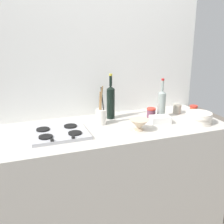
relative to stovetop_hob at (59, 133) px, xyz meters
name	(u,v)px	position (x,y,z in m)	size (l,w,h in m)	color
ground_plane	(112,223)	(0.42, 0.03, -0.91)	(6.00, 6.00, 0.00)	#6B6056
counter_block	(112,178)	(0.42, 0.03, -0.46)	(1.80, 0.70, 0.90)	beige
backsplash_panel	(97,84)	(0.42, 0.41, 0.26)	(1.90, 0.06, 2.34)	white
stovetop_hob	(59,133)	(0.00, 0.00, 0.00)	(0.41, 0.34, 0.04)	#B2B2B7
plate_stack	(199,118)	(1.11, -0.13, 0.03)	(0.21, 0.22, 0.09)	silver
wine_bottle_leftmost	(162,103)	(0.90, 0.11, 0.11)	(0.07, 0.07, 0.34)	gray
wine_bottle_mid_left	(111,101)	(0.48, 0.23, 0.13)	(0.07, 0.07, 0.38)	black
mixing_bowl	(139,124)	(0.58, -0.11, 0.03)	(0.15, 0.15, 0.09)	beige
butter_dish	(160,120)	(0.82, -0.02, 0.02)	(0.16, 0.10, 0.06)	white
utensil_crock	(101,115)	(0.36, 0.12, 0.06)	(0.08, 0.08, 0.31)	silver
condiment_jar_front	(193,111)	(1.17, 0.02, 0.04)	(0.07, 0.07, 0.10)	#C64C2D
condiment_jar_rear	(177,109)	(1.09, 0.16, 0.03)	(0.07, 0.07, 0.08)	#9E998C
condiment_jar_spare	(151,113)	(0.81, 0.12, 0.03)	(0.08, 0.08, 0.08)	#66384C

